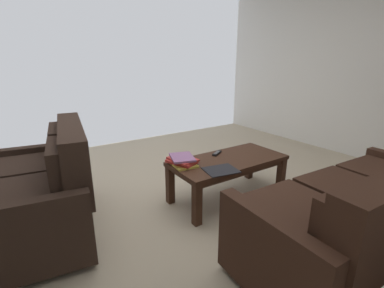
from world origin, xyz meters
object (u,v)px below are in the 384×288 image
at_px(sofa_main, 365,216).
at_px(loveseat_near, 41,191).
at_px(book_stack, 182,161).
at_px(loose_magazine, 221,170).
at_px(coffee_table, 228,165).
at_px(tv_remote, 217,153).

xyz_separation_m(sofa_main, loveseat_near, (1.82, -1.65, 0.01)).
height_order(book_stack, loose_magazine, book_stack).
bearing_deg(coffee_table, tv_remote, -87.09).
bearing_deg(tv_remote, sofa_main, 96.13).
relative_size(coffee_table, loose_magazine, 4.10).
bearing_deg(loveseat_near, tv_remote, 172.88).
relative_size(book_stack, loose_magazine, 1.10).
bearing_deg(coffee_table, loveseat_near, -13.01).
bearing_deg(sofa_main, book_stack, -65.76).
xyz_separation_m(loveseat_near, loose_magazine, (-1.41, 0.58, 0.06)).
bearing_deg(loose_magazine, loveseat_near, 78.55).
bearing_deg(loveseat_near, book_stack, 167.60).
relative_size(loveseat_near, loose_magazine, 4.86).
bearing_deg(sofa_main, loveseat_near, -42.13).
distance_m(loveseat_near, loose_magazine, 1.53).
distance_m(sofa_main, loveseat_near, 2.46).
bearing_deg(tv_remote, loveseat_near, -7.12).
distance_m(book_stack, loose_magazine, 0.39).
height_order(sofa_main, tv_remote, sofa_main).
bearing_deg(coffee_table, book_stack, -14.54).
relative_size(sofa_main, tv_remote, 11.54).
xyz_separation_m(coffee_table, tv_remote, (0.01, -0.18, 0.08)).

